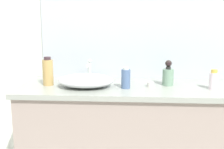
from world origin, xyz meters
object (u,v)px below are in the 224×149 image
at_px(sink_basin, 86,80).
at_px(spray_can, 214,80).
at_px(soap_dispenser, 168,75).
at_px(lotion_bottle, 48,72).
at_px(perfume_bottle, 126,78).
at_px(candle_jar, 151,84).

distance_m(sink_basin, spray_can, 0.82).
distance_m(soap_dispenser, lotion_bottle, 0.81).
relative_size(sink_basin, soap_dispenser, 2.12).
relative_size(soap_dispenser, spray_can, 1.34).
bearing_deg(lotion_bottle, perfume_bottle, -5.94).
distance_m(sink_basin, candle_jar, 0.43).
xyz_separation_m(spray_can, candle_jar, (-0.39, 0.04, -0.04)).
bearing_deg(sink_basin, soap_dispenser, 8.25).
bearing_deg(perfume_bottle, sink_basin, 175.08).
relative_size(sink_basin, candle_jar, 7.92).
bearing_deg(sink_basin, spray_can, -0.83).
height_order(sink_basin, candle_jar, sink_basin).
relative_size(soap_dispenser, perfume_bottle, 1.25).
xyz_separation_m(sink_basin, lotion_bottle, (-0.26, 0.03, 0.05)).
relative_size(lotion_bottle, candle_jar, 4.19).
distance_m(lotion_bottle, perfume_bottle, 0.53).
bearing_deg(spray_can, soap_dispenser, 161.75).
distance_m(perfume_bottle, candle_jar, 0.18).
bearing_deg(spray_can, lotion_bottle, 177.68).
relative_size(sink_basin, lotion_bottle, 1.89).
bearing_deg(perfume_bottle, soap_dispenser, 19.83).
distance_m(soap_dispenser, perfume_bottle, 0.30).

